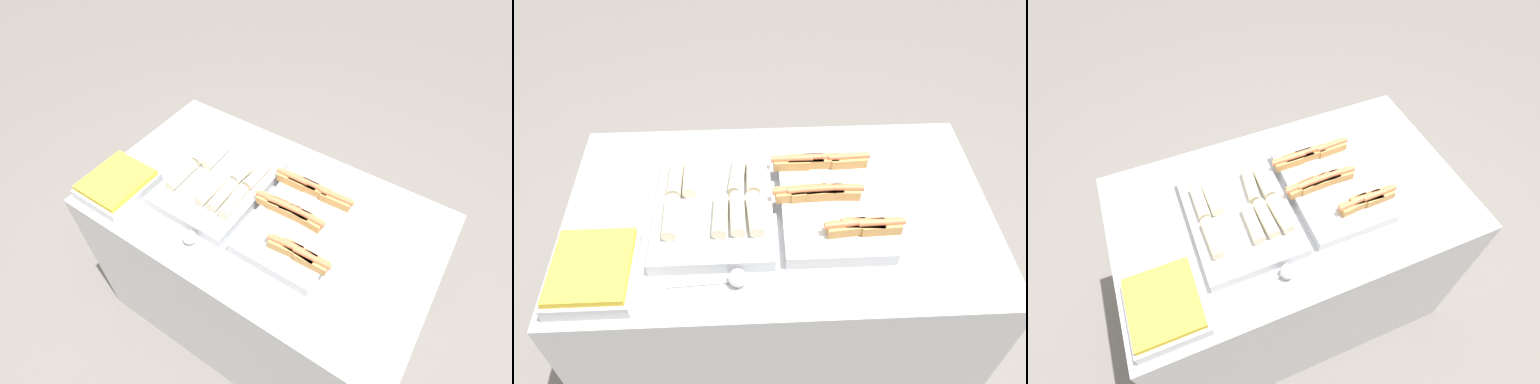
# 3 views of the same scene
# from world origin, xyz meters

# --- Properties ---
(ground_plane) EXTENTS (12.00, 12.00, 0.00)m
(ground_plane) POSITION_xyz_m (0.00, 0.00, 0.00)
(ground_plane) COLOR slate
(counter) EXTENTS (1.41, 0.84, 0.90)m
(counter) POSITION_xyz_m (0.00, 0.00, 0.45)
(counter) COLOR #B7BABF
(counter) RESTS_ON ground_plane
(tray_hotdogs) EXTENTS (0.40, 0.49, 0.10)m
(tray_hotdogs) POSITION_xyz_m (0.17, 0.00, 0.94)
(tray_hotdogs) COLOR #B7BABF
(tray_hotdogs) RESTS_ON counter
(tray_wraps) EXTENTS (0.38, 0.51, 0.10)m
(tray_wraps) POSITION_xyz_m (-0.21, 0.00, 0.94)
(tray_wraps) COLOR #B7BABF
(tray_wraps) RESTS_ON counter
(tray_side_front) EXTENTS (0.24, 0.28, 0.07)m
(tray_side_front) POSITION_xyz_m (-0.55, -0.25, 0.94)
(tray_side_front) COLOR #B7BABF
(tray_side_front) RESTS_ON counter
(serving_spoon_near) EXTENTS (0.23, 0.05, 0.05)m
(serving_spoon_near) POSITION_xyz_m (-0.15, -0.29, 0.93)
(serving_spoon_near) COLOR silver
(serving_spoon_near) RESTS_ON counter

